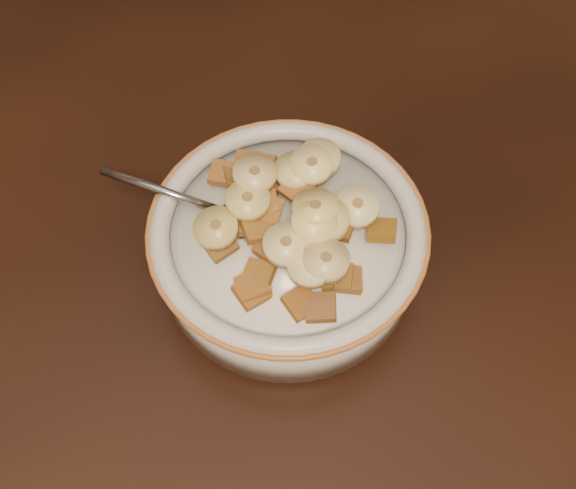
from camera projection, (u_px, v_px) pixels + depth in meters
cereal_bowl at (288, 249)px, 0.48m from camera, size 0.19×0.19×0.05m
milk at (288, 233)px, 0.46m from camera, size 0.16×0.16×0.00m
spoon at (247, 220)px, 0.46m from camera, size 0.06×0.06×0.01m
cereal_square_0 at (267, 210)px, 0.45m from camera, size 0.03×0.03×0.01m
cereal_square_1 at (237, 173)px, 0.48m from camera, size 0.03×0.03×0.01m
cereal_square_2 at (269, 182)px, 0.47m from camera, size 0.02×0.02×0.01m
cereal_square_3 at (325, 212)px, 0.45m from camera, size 0.02×0.02×0.01m
cereal_square_4 at (219, 244)px, 0.44m from camera, size 0.02×0.02×0.01m
cereal_square_5 at (307, 234)px, 0.44m from camera, size 0.03×0.03×0.01m
cereal_square_6 at (251, 292)px, 0.43m from camera, size 0.02×0.02×0.01m
cereal_square_7 at (262, 167)px, 0.48m from camera, size 0.03×0.03×0.01m
cereal_square_8 at (297, 188)px, 0.46m from camera, size 0.03×0.03×0.01m
cereal_square_9 at (253, 286)px, 0.43m from camera, size 0.02×0.02×0.01m
cereal_square_10 at (253, 179)px, 0.47m from camera, size 0.02×0.02×0.01m
cereal_square_11 at (342, 214)px, 0.45m from camera, size 0.03×0.03×0.01m
cereal_square_12 at (258, 229)px, 0.44m from camera, size 0.02×0.02×0.01m
cereal_square_13 at (299, 170)px, 0.47m from camera, size 0.03×0.03×0.01m
cereal_square_14 at (258, 182)px, 0.47m from camera, size 0.03×0.03×0.01m
cereal_square_15 at (246, 212)px, 0.45m from camera, size 0.03×0.03×0.01m
cereal_square_16 at (223, 173)px, 0.48m from camera, size 0.03×0.03×0.01m
cereal_square_17 at (300, 186)px, 0.46m from camera, size 0.03×0.03×0.01m
cereal_square_18 at (338, 278)px, 0.43m from camera, size 0.03×0.03×0.01m
cereal_square_19 at (339, 226)px, 0.45m from camera, size 0.03×0.03×0.01m
cereal_square_20 at (301, 303)px, 0.42m from camera, size 0.02×0.02×0.01m
cereal_square_21 at (321, 307)px, 0.42m from camera, size 0.03×0.03×0.01m
cereal_square_22 at (347, 279)px, 0.43m from camera, size 0.03×0.03×0.01m
cereal_square_23 at (259, 274)px, 0.43m from camera, size 0.03×0.03×0.01m
cereal_square_24 at (248, 163)px, 0.48m from camera, size 0.03×0.03×0.01m
cereal_square_25 at (382, 230)px, 0.45m from camera, size 0.03×0.03×0.01m
cereal_square_26 at (265, 205)px, 0.45m from camera, size 0.03×0.03×0.01m
cereal_square_27 at (272, 248)px, 0.43m from camera, size 0.03×0.03×0.01m
cereal_square_28 at (312, 202)px, 0.45m from camera, size 0.03×0.03×0.01m
cereal_square_29 at (229, 224)px, 0.45m from camera, size 0.03×0.03×0.01m
banana_slice_0 at (357, 207)px, 0.45m from camera, size 0.04×0.04×0.02m
banana_slice_1 at (315, 209)px, 0.43m from camera, size 0.04×0.04×0.02m
banana_slice_2 at (312, 166)px, 0.46m from camera, size 0.04×0.04×0.01m
banana_slice_3 at (286, 245)px, 0.42m from camera, size 0.04×0.04×0.01m
banana_slice_4 at (327, 220)px, 0.43m from camera, size 0.04×0.04×0.01m
banana_slice_5 at (255, 175)px, 0.45m from camera, size 0.04×0.04×0.01m
banana_slice_6 at (248, 201)px, 0.44m from camera, size 0.04×0.04×0.01m
banana_slice_7 at (314, 223)px, 0.43m from camera, size 0.04×0.04×0.01m
banana_slice_8 at (319, 159)px, 0.47m from camera, size 0.04×0.04×0.01m
banana_slice_9 at (296, 171)px, 0.46m from camera, size 0.04×0.04×0.01m
banana_slice_10 at (311, 265)px, 0.42m from camera, size 0.04×0.04×0.01m
banana_slice_11 at (326, 261)px, 0.42m from camera, size 0.04×0.04×0.01m
banana_slice_12 at (216, 228)px, 0.44m from camera, size 0.04×0.04×0.02m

